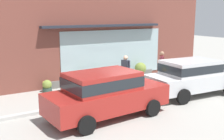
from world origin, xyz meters
name	(u,v)px	position (x,y,z in m)	size (l,w,h in m)	color
ground_plane	(135,94)	(0.00, 0.00, 0.00)	(60.00, 60.00, 0.00)	#9E9B93
curb_strip	(137,94)	(0.00, -0.20, 0.06)	(14.00, 0.24, 0.12)	#B2B2AD
storefront	(102,36)	(0.01, 3.19, 2.52)	(14.00, 0.81, 5.13)	brown
fire_hydrant	(115,82)	(-0.50, 0.96, 0.46)	(0.44, 0.41, 0.90)	gold
pedestrian_with_handbag	(126,69)	(0.22, 1.09, 0.98)	(0.38, 0.65, 1.68)	#333847
pedestrian_passerby	(162,65)	(2.39, 0.92, 1.04)	(0.34, 0.40, 1.76)	#333847
parked_car_silver	(192,75)	(2.21, -1.38, 0.92)	(4.53, 2.20, 1.63)	silver
parked_car_red	(106,92)	(-2.62, -1.84, 0.95)	(4.63, 2.18, 1.70)	maroon
potted_plant_near_hydrant	(47,86)	(-3.36, 2.53, 0.28)	(0.45, 0.45, 0.59)	#33473D
potted_plant_corner_tall	(140,69)	(2.22, 2.53, 0.53)	(0.66, 0.66, 0.93)	#4C4C51
potted_plant_trailing_edge	(170,69)	(4.44, 2.49, 0.32)	(0.32, 0.32, 0.64)	#4C4C51
potted_plant_low_front	(86,80)	(-1.42, 2.27, 0.40)	(0.45, 0.45, 0.76)	#4C4C51
potted_plant_window_left	(124,78)	(0.99, 2.39, 0.22)	(0.29, 0.29, 0.45)	#4C4C51
potted_plant_by_entrance	(103,79)	(-0.42, 2.28, 0.31)	(0.39, 0.39, 0.62)	#9E6042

